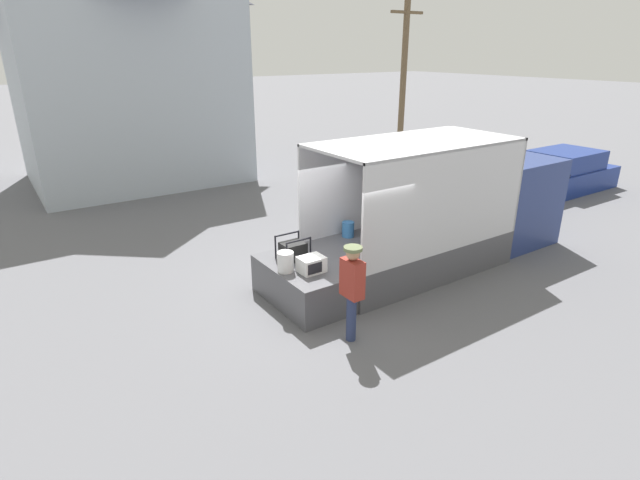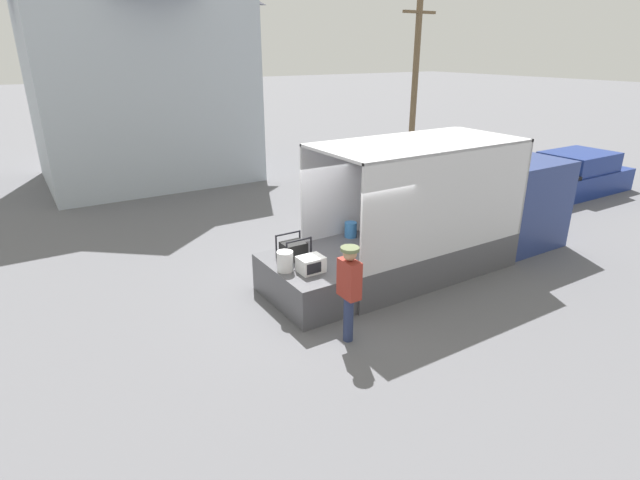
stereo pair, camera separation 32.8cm
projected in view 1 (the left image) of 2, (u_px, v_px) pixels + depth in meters
The scene contains 10 objects.
ground_plane at pixel (327, 293), 10.76m from camera, with size 160.00×160.00×0.00m, color slate.
box_truck at pixel (460, 218), 12.54m from camera, with size 6.91×2.28×3.05m.
tailgate_deck at pixel (303, 283), 10.29m from camera, with size 1.25×2.17×0.82m, color #4C4C51.
microwave at pixel (311, 264), 9.79m from camera, with size 0.50×0.41×0.31m.
portable_generator at pixel (294, 250), 10.37m from camera, with size 0.60×0.50×0.51m.
orange_bucket at pixel (285, 262), 9.80m from camera, with size 0.33×0.33×0.40m.
worker_person at pixel (352, 284), 8.66m from camera, with size 0.33×0.44×1.81m.
pickup_truck_blue at pixel (554, 176), 18.15m from camera, with size 5.57×2.00×1.46m.
house_backdrop at pixel (124, 59), 18.68m from camera, with size 7.91×6.52×8.95m.
utility_pole at pixel (403, 78), 22.71m from camera, with size 1.80×0.28×7.01m.
Camera 1 is at (-5.52, -7.89, 4.95)m, focal length 28.00 mm.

